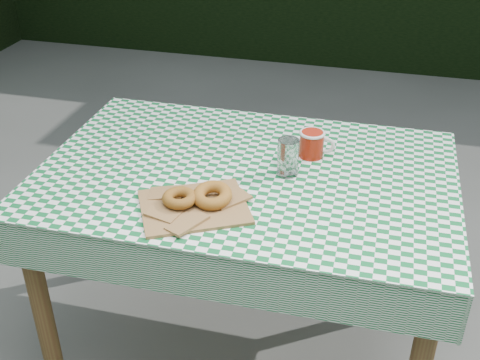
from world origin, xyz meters
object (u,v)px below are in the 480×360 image
paper_bag (194,206)px  table (246,268)px  drinking_glass (288,157)px  coffee_mug (312,144)px

paper_bag → table: bearing=69.4°
drinking_glass → coffee_mug: bearing=68.4°
coffee_mug → paper_bag: bearing=-127.9°
table → coffee_mug: coffee_mug is taller
table → paper_bag: 0.46m
table → drinking_glass: 0.46m
paper_bag → coffee_mug: (0.27, 0.38, 0.04)m
paper_bag → drinking_glass: drinking_glass is taller
paper_bag → coffee_mug: size_ratio=1.90×
table → coffee_mug: bearing=38.6°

